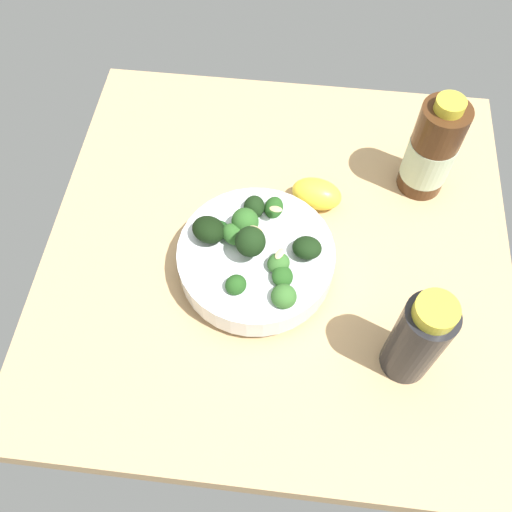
% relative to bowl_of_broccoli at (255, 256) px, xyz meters
% --- Properties ---
extents(ground_plane, '(0.65, 0.65, 0.04)m').
position_rel_bowl_of_broccoli_xyz_m(ground_plane, '(-0.05, 0.03, -0.06)').
color(ground_plane, tan).
extents(bowl_of_broccoli, '(0.21, 0.21, 0.11)m').
position_rel_bowl_of_broccoli_xyz_m(bowl_of_broccoli, '(0.00, 0.00, 0.00)').
color(bowl_of_broccoli, white).
rests_on(bowl_of_broccoli, ground_plane).
extents(lemon_wedge, '(0.06, 0.08, 0.04)m').
position_rel_bowl_of_broccoli_xyz_m(lemon_wedge, '(-0.13, 0.08, -0.02)').
color(lemon_wedge, yellow).
rests_on(lemon_wedge, ground_plane).
extents(bottle_tall, '(0.06, 0.06, 0.16)m').
position_rel_bowl_of_broccoli_xyz_m(bottle_tall, '(0.11, 0.20, 0.04)').
color(bottle_tall, black).
rests_on(bottle_tall, ground_plane).
extents(bottle_short, '(0.07, 0.07, 0.17)m').
position_rel_bowl_of_broccoli_xyz_m(bottle_short, '(-0.18, 0.23, 0.03)').
color(bottle_short, '#472814').
rests_on(bottle_short, ground_plane).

